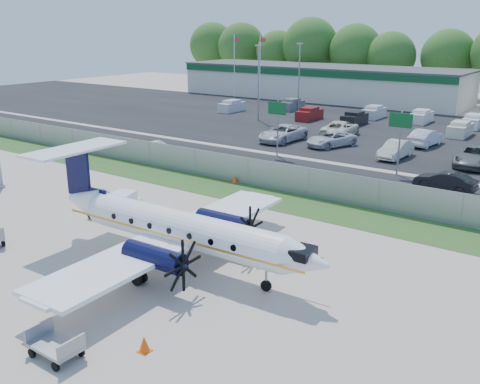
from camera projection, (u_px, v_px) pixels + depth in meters
The scene contains 26 objects.
ground at pixel (168, 268), 25.66m from camera, with size 170.00×170.00×0.00m, color #BBAD9E.
grass_verge at pixel (293, 203), 35.00m from camera, with size 170.00×4.00×0.02m, color #2D561E.
access_road at pixel (339, 180), 40.45m from camera, with size 170.00×8.00×0.02m, color black.
parking_lot at pixel (425, 136), 56.80m from camera, with size 170.00×32.00×0.02m, color black.
perimeter_fence at pixel (308, 182), 36.26m from camera, with size 120.00×0.06×1.99m.
building_west at pixel (320, 82), 86.44m from camera, with size 46.40×12.40×5.24m.
sign_left at pixel (277, 116), 46.86m from camera, with size 1.80×0.26×5.00m.
sign_mid at pixel (400, 129), 40.77m from camera, with size 1.80×0.26×5.00m.
flagpole_west at pixel (235, 62), 86.73m from camera, with size 1.06×0.12×10.00m.
flagpole_east at pixel (260, 64), 83.96m from camera, with size 1.06×0.12×10.00m.
light_pole_nw at pixel (259, 78), 64.79m from camera, with size 0.90×0.35×9.09m.
light_pole_sw at pixel (299, 72), 72.57m from camera, with size 0.90×0.35×9.09m.
aircraft at pixel (177, 227), 25.47m from camera, with size 15.96×15.75×4.96m.
pushback_tug at pixel (117, 205), 32.48m from camera, with size 3.23×2.77×1.54m.
baggage_cart_far at pixel (55, 345), 18.58m from camera, with size 1.90×1.16×1.00m.
cone_nose at pixel (144, 344), 18.93m from camera, with size 0.43×0.43×0.61m.
cone_starboard_wing at pixel (235, 179), 39.66m from camera, with size 0.38×0.38×0.53m.
road_car_west at pixel (158, 157), 47.79m from camera, with size 1.38×3.95×1.30m, color beige.
road_car_mid at pixel (444, 191), 37.76m from camera, with size 1.47×4.22×1.39m, color black.
parked_car_a at pixel (283, 141), 54.15m from camera, with size 2.75×5.95×1.65m, color silver.
parked_car_b at pixel (331, 146), 51.82m from camera, with size 2.40×5.21×1.45m, color silver.
parked_car_c at pixel (395, 158), 47.18m from camera, with size 1.64×4.71×1.55m, color beige.
parked_car_d at pixel (474, 166), 44.51m from camera, with size 2.76×5.99×1.66m, color #595B5E.
parked_car_f at pixel (340, 137), 56.46m from camera, with size 2.85×6.17×1.72m, color beige.
parked_car_g at pixel (425, 146), 52.15m from camera, with size 1.72×4.94×1.63m, color silver.
far_parking_rows at pixel (439, 129), 60.70m from camera, with size 56.00×10.00×1.60m, color gray, non-canonical shape.
Camera 1 is at (16.43, -17.09, 11.03)m, focal length 40.00 mm.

